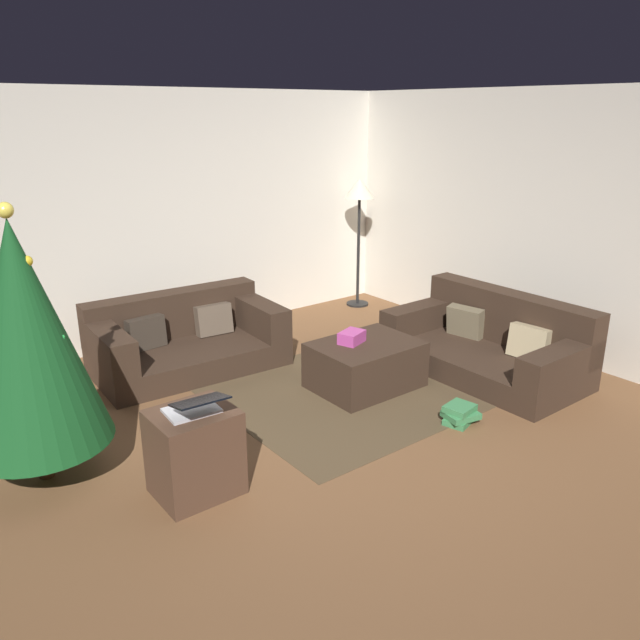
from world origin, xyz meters
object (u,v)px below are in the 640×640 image
at_px(tv_remote, 354,337).
at_px(christmas_tree, 25,335).
at_px(gift_box, 352,337).
at_px(book_stack, 460,414).
at_px(couch_left, 185,340).
at_px(ottoman, 365,365).
at_px(side_table, 195,452).
at_px(couch_right, 491,344).
at_px(laptop, 195,407).
at_px(corner_lamp, 359,198).

relative_size(tv_remote, christmas_tree, 0.09).
distance_m(gift_box, book_stack, 1.17).
height_order(christmas_tree, book_stack, christmas_tree).
bearing_deg(gift_box, couch_left, 125.31).
bearing_deg(ottoman, book_stack, -82.46).
height_order(ottoman, side_table, side_table).
xyz_separation_m(gift_box, book_stack, (0.22, -1.08, -0.40)).
bearing_deg(couch_left, ottoman, 129.18).
xyz_separation_m(christmas_tree, side_table, (0.73, -0.80, -0.74)).
height_order(couch_right, ottoman, couch_right).
distance_m(couch_right, laptop, 3.21).
bearing_deg(corner_lamp, ottoman, -129.49).
relative_size(couch_left, side_table, 3.09).
relative_size(ottoman, christmas_tree, 0.49).
xyz_separation_m(couch_right, corner_lamp, (0.40, 2.38, 1.10)).
bearing_deg(side_table, christmas_tree, 132.51).
height_order(tv_remote, laptop, laptop).
xyz_separation_m(ottoman, tv_remote, (-0.01, 0.15, 0.22)).
bearing_deg(christmas_tree, corner_lamp, 21.58).
relative_size(tv_remote, book_stack, 0.54).
distance_m(christmas_tree, side_table, 1.31).
height_order(gift_box, book_stack, gift_box).
bearing_deg(ottoman, christmas_tree, 175.03).
distance_m(ottoman, laptop, 2.12).
relative_size(tv_remote, side_table, 0.27).
height_order(couch_left, corner_lamp, corner_lamp).
bearing_deg(corner_lamp, side_table, -145.02).
bearing_deg(book_stack, gift_box, 101.77).
bearing_deg(ottoman, couch_left, 126.18).
xyz_separation_m(tv_remote, christmas_tree, (-2.70, 0.08, 0.60)).
relative_size(tv_remote, corner_lamp, 0.10).
bearing_deg(side_table, couch_right, 2.08).
xyz_separation_m(gift_box, side_table, (-1.88, -0.65, -0.18)).
height_order(couch_left, christmas_tree, christmas_tree).
relative_size(couch_right, laptop, 4.56).
xyz_separation_m(tv_remote, laptop, (-1.97, -0.77, 0.21)).
height_order(side_table, corner_lamp, corner_lamp).
height_order(gift_box, side_table, side_table).
height_order(couch_right, christmas_tree, christmas_tree).
distance_m(couch_left, ottoman, 1.79).
bearing_deg(couch_right, couch_left, 49.81).
bearing_deg(couch_left, couch_right, 143.03).
relative_size(couch_right, gift_box, 8.02).
distance_m(ottoman, gift_box, 0.29).
bearing_deg(couch_right, laptop, 92.86).
xyz_separation_m(couch_left, couch_right, (2.26, -1.89, -0.00)).
height_order(laptop, corner_lamp, corner_lamp).
xyz_separation_m(laptop, corner_lamp, (3.58, 2.55, 0.72)).
bearing_deg(laptop, couch_right, 3.07).
distance_m(christmas_tree, laptop, 1.19).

